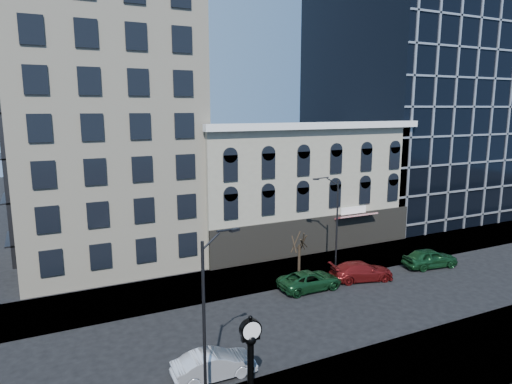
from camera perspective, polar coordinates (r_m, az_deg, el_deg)
ground at (r=30.21m, az=-0.07°, el=-16.70°), size 160.00×160.00×0.00m
sidewalk_far at (r=36.89m, az=-5.64°, el=-11.43°), size 160.00×6.00×0.12m
cream_tower at (r=43.75m, az=-19.32°, el=17.18°), size 15.90×15.40×42.50m
victorian_row at (r=47.22m, az=4.56°, el=0.95°), size 22.60×11.19×12.50m
glass_office at (r=62.82m, az=18.40°, el=10.16°), size 20.00×20.15×28.00m
street_clock at (r=22.08m, az=-0.69°, el=-21.15°), size 1.06×1.06×4.65m
street_lamp_near at (r=20.91m, az=-5.30°, el=-10.03°), size 2.11×0.92×8.45m
street_lamp_far at (r=38.01m, az=9.32°, el=-0.91°), size 2.09×0.83×8.29m
bare_tree_far at (r=37.51m, az=5.46°, el=-5.80°), size 2.47×2.47×4.24m
car_near_b at (r=25.32m, az=-5.27°, el=-20.68°), size 4.40×1.63×1.44m
car_far_a at (r=36.01m, az=6.76°, el=-10.91°), size 5.10×2.38×1.41m
car_far_b at (r=38.49m, az=13.03°, el=-9.61°), size 5.54×3.29×1.51m
car_far_c at (r=43.14m, az=20.91°, el=-7.71°), size 5.12×2.63×1.67m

